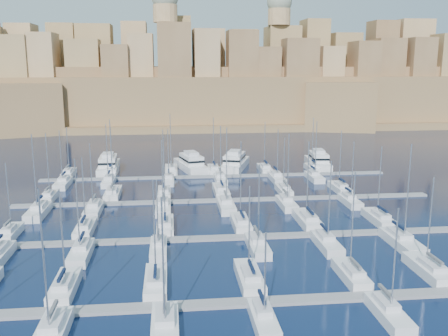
{
  "coord_description": "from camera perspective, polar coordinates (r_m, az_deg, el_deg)",
  "views": [
    {
      "loc": [
        -11.03,
        -86.35,
        27.06
      ],
      "look_at": [
        -1.0,
        6.0,
        7.69
      ],
      "focal_mm": 40.0,
      "sensor_mm": 36.0,
      "label": 1
    }
  ],
  "objects": [
    {
      "name": "sailboat_42",
      "position": [
        118.39,
        -17.91,
        -1.65
      ],
      "size": [
        2.78,
        9.26,
        13.16
      ],
      "color": "silver",
      "rests_on": "ground"
    },
    {
      "name": "sailboat_7",
      "position": [
        55.01,
        -19.15,
        -17.48
      ],
      "size": [
        2.83,
        9.43,
        16.11
      ],
      "color": "silver",
      "rests_on": "ground"
    },
    {
      "name": "motor_yacht_a",
      "position": [
        131.02,
        -13.07,
        0.32
      ],
      "size": [
        5.43,
        16.23,
        5.25
      ],
      "color": "silver",
      "rests_on": "ground"
    },
    {
      "name": "sailboat_43",
      "position": [
        117.12,
        -13.04,
        -1.52
      ],
      "size": [
        2.53,
        8.45,
        14.33
      ],
      "color": "silver",
      "rests_on": "ground"
    },
    {
      "name": "sailboat_29",
      "position": [
        111.17,
        13.09,
        -2.23
      ],
      "size": [
        2.68,
        8.93,
        13.5
      ],
      "color": "silver",
      "rests_on": "ground"
    },
    {
      "name": "sailboat_26",
      "position": [
        104.9,
        -6.84,
        -2.84
      ],
      "size": [
        2.57,
        8.58,
        14.26
      ],
      "color": "silver",
      "rests_on": "ground"
    },
    {
      "name": "sailboat_4",
      "position": [
        67.18,
        14.34,
        -11.67
      ],
      "size": [
        2.57,
        8.57,
        14.32
      ],
      "color": "silver",
      "rests_on": "ground"
    },
    {
      "name": "sailboat_16",
      "position": [
        87.63,
        9.5,
        -5.86
      ],
      "size": [
        3.05,
        10.16,
        14.65
      ],
      "color": "silver",
      "rests_on": "ground"
    },
    {
      "name": "sailboat_37",
      "position": [
        127.53,
        -12.72,
        -0.42
      ],
      "size": [
        2.81,
        9.35,
        14.12
      ],
      "color": "silver",
      "rests_on": "ground"
    },
    {
      "name": "sailboat_47",
      "position": [
        120.89,
        10.27,
        -0.99
      ],
      "size": [
        2.68,
        8.92,
        14.37
      ],
      "color": "silver",
      "rests_on": "ground"
    },
    {
      "name": "pontoon_mid_near",
      "position": [
        79.82,
        2.13,
        -7.9
      ],
      "size": [
        84.0,
        2.0,
        0.4
      ],
      "primitive_type": "cube",
      "color": "slate",
      "rests_on": "ground"
    },
    {
      "name": "sailboat_5",
      "position": [
        71.82,
        22.32,
        -10.65
      ],
      "size": [
        2.84,
        9.46,
        13.27
      ],
      "color": "silver",
      "rests_on": "ground"
    },
    {
      "name": "sailboat_41",
      "position": [
        131.22,
        10.06,
        0.02
      ],
      "size": [
        2.42,
        8.07,
        14.01
      ],
      "color": "silver",
      "rests_on": "ground"
    },
    {
      "name": "sailboat_33",
      "position": [
        95.02,
        0.26,
        -4.29
      ],
      "size": [
        2.84,
        9.48,
        16.0
      ],
      "color": "silver",
      "rests_on": "ground"
    },
    {
      "name": "sailboat_34",
      "position": [
        97.27,
        7.16,
        -4.01
      ],
      "size": [
        2.67,
        8.9,
        14.65
      ],
      "color": "silver",
      "rests_on": "ground"
    },
    {
      "name": "sailboat_46",
      "position": [
        118.56,
        6.03,
        -1.12
      ],
      "size": [
        2.73,
        9.11,
        12.68
      ],
      "color": "silver",
      "rests_on": "ground"
    },
    {
      "name": "pontoon_far",
      "position": [
        121.86,
        -0.85,
        -0.96
      ],
      "size": [
        84.0,
        2.0,
        0.4
      ],
      "primitive_type": "cube",
      "color": "slate",
      "rests_on": "ground"
    },
    {
      "name": "sailboat_25",
      "position": [
        106.16,
        -12.59,
        -2.85
      ],
      "size": [
        2.94,
        9.81,
        15.66
      ],
      "color": "silver",
      "rests_on": "ground"
    },
    {
      "name": "sailboat_32",
      "position": [
        94.58,
        -6.96,
        -4.47
      ],
      "size": [
        2.78,
        9.25,
        13.96
      ],
      "color": "silver",
      "rests_on": "ground"
    },
    {
      "name": "motor_yacht_b",
      "position": [
        130.16,
        -3.81,
        0.53
      ],
      "size": [
        8.71,
        16.74,
        5.25
      ],
      "color": "silver",
      "rests_on": "ground"
    },
    {
      "name": "pontoon_mid_far",
      "position": [
        100.63,
        0.32,
        -3.7
      ],
      "size": [
        84.0,
        2.0,
        0.4
      ],
      "primitive_type": "cube",
      "color": "slate",
      "rests_on": "ground"
    },
    {
      "name": "sailboat_45",
      "position": [
        116.76,
        -0.42,
        -1.25
      ],
      "size": [
        2.57,
        8.56,
        13.01
      ],
      "color": "silver",
      "rests_on": "ground"
    },
    {
      "name": "sailboat_2",
      "position": [
        63.54,
        -7.8,
        -12.81
      ],
      "size": [
        2.74,
        9.12,
        13.86
      ],
      "color": "silver",
      "rests_on": "ground"
    },
    {
      "name": "sailboat_36",
      "position": [
        128.69,
        -17.32,
        -0.57
      ],
      "size": [
        2.52,
        8.39,
        12.38
      ],
      "color": "silver",
      "rests_on": "ground"
    },
    {
      "name": "sailboat_21",
      "position": [
        74.91,
        3.85,
        -8.82
      ],
      "size": [
        2.67,
        8.91,
        13.41
      ],
      "color": "silver",
      "rests_on": "ground"
    },
    {
      "name": "sailboat_22",
      "position": [
        77.32,
        11.64,
        -8.38
      ],
      "size": [
        2.7,
        9.0,
        13.67
      ],
      "color": "silver",
      "rests_on": "ground"
    },
    {
      "name": "sailboat_35",
      "position": [
        101.25,
        14.2,
        -3.67
      ],
      "size": [
        2.46,
        8.22,
        12.87
      ],
      "color": "silver",
      "rests_on": "ground"
    },
    {
      "name": "sailboat_3",
      "position": [
        64.36,
        2.93,
        -12.38
      ],
      "size": [
        2.84,
        9.46,
        12.75
      ],
      "color": "silver",
      "rests_on": "ground"
    },
    {
      "name": "motor_yacht_c",
      "position": [
        131.55,
        1.24,
        0.67
      ],
      "size": [
        10.03,
        17.66,
        5.25
      ],
      "color": "silver",
      "rests_on": "ground"
    },
    {
      "name": "sailboat_27",
      "position": [
        105.95,
        -0.34,
        -2.6
      ],
      "size": [
        2.92,
        9.74,
        14.87
      ],
      "color": "silver",
      "rests_on": "ground"
    },
    {
      "name": "sailboat_20",
      "position": [
        74.3,
        -7.5,
        -9.1
      ],
      "size": [
        2.4,
        8.01,
        11.44
      ],
      "color": "silver",
      "rests_on": "ground"
    },
    {
      "name": "sailboat_19",
      "position": [
        74.94,
        -16.03,
        -9.25
      ],
      "size": [
        2.71,
        9.02,
        14.81
      ],
      "color": "silver",
      "rests_on": "ground"
    },
    {
      "name": "sailboat_8",
      "position": [
        53.71,
        -6.77,
        -17.64
      ],
      "size": [
        2.79,
        9.3,
        14.98
      ],
      "color": "silver",
      "rests_on": "ground"
    },
    {
      "name": "sailboat_12",
      "position": [
        87.21,
        -23.21,
        -6.79
      ],
      "size": [
        2.29,
        7.62,
        12.24
      ],
      "color": "silver",
      "rests_on": "ground"
    },
    {
      "name": "fortified_city",
      "position": [
        242.17,
        -3.67,
        8.84
      ],
      "size": [
        460.0,
        108.95,
        59.52
      ],
      "color": "brown",
      "rests_on": "ground"
    },
    {
      "name": "sailboat_14",
      "position": [
        84.05,
        -6.74,
        -6.54
      ],
      "size": [
        2.75,
        9.18,
        15.94
      ],
      "color": "silver",
      "rests_on": "ground"
    },
    {
      "name": "sailboat_28",
      "position": [
        107.35,
        6.86,
        -2.51
      ],
      "size": [
        2.42,
        8.08,
        12.29
      ],
      "color": "silver",
      "rests_on": "ground"
    },
    {
      "name": "ground",
      "position": [
        91.16,
        1.04,
        -5.49
      ],
      "size": [
        600.0,
        600.0,
        0.0
      ],
      "primitive_type": "plane",
      "color": "black",
      "rests_on": "ground"
    },
    {
      "name": "pontoon_near",
      "position": [
        59.86,
        5.27,
        -14.94
      ],
      "size": [
        84.0,
        2.0,
        0.4
      ],
      "primitive_type": "cube",
      "color": "slate",
      "rests_on": "ground"
    },
    {
      "name": "sailboat_17",
      "position": [
        91.44,
        17.26,
        -5.5
      ],
      "size": [
        2.8,
        9.34,
        13.62
      ],
      "color": "silver",
      "rests_on": "ground"
    },
    {
      "name": "sailboat_13",
      "position": [
        85.18,
        -15.59,
        -6.67
      ],
      "size": [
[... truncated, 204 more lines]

